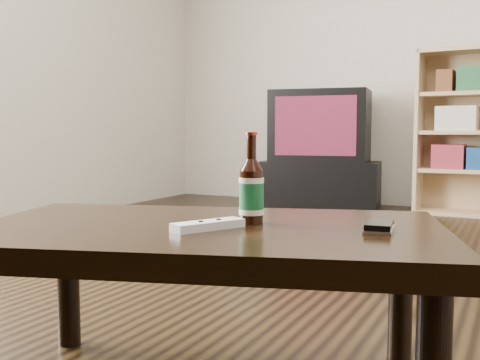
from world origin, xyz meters
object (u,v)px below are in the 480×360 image
at_px(tv_stand, 320,185).
at_px(coffee_table, 207,248).
at_px(phone, 379,227).
at_px(beer_bottle, 251,191).
at_px(bookshelf, 463,129).
at_px(tv, 320,126).
at_px(remote, 208,225).

bearing_deg(tv_stand, coffee_table, -84.22).
relative_size(coffee_table, phone, 10.15).
bearing_deg(beer_bottle, bookshelf, 86.98).
height_order(tv, bookshelf, bookshelf).
bearing_deg(coffee_table, phone, 14.94).
bearing_deg(tv, tv_stand, 90.00).
xyz_separation_m(tv, remote, (0.86, -3.38, -0.26)).
xyz_separation_m(tv_stand, tv, (0.00, -0.00, 0.48)).
xyz_separation_m(beer_bottle, remote, (-0.05, -0.12, -0.07)).
bearing_deg(beer_bottle, remote, -111.72).
relative_size(bookshelf, phone, 10.35).
relative_size(tv, remote, 4.84).
distance_m(tv, coffee_table, 3.45).
distance_m(tv_stand, tv, 0.48).
relative_size(tv, bookshelf, 0.67).
bearing_deg(bookshelf, beer_bottle, -90.77).
relative_size(tv_stand, tv, 1.15).
height_order(tv_stand, phone, phone).
bearing_deg(beer_bottle, coffee_table, -140.27).
height_order(tv_stand, tv, tv).
xyz_separation_m(bookshelf, phone, (0.12, -3.35, -0.23)).
distance_m(tv_stand, beer_bottle, 3.40).
height_order(beer_bottle, phone, beer_bottle).
xyz_separation_m(bookshelf, coffee_table, (-0.26, -3.45, -0.30)).
height_order(coffee_table, beer_bottle, beer_bottle).
relative_size(tv_stand, coffee_table, 0.79).
xyz_separation_m(bookshelf, beer_bottle, (-0.18, -3.38, -0.17)).
relative_size(tv_stand, remote, 5.54).
xyz_separation_m(coffee_table, remote, (0.03, -0.05, 0.06)).
bearing_deg(tv, remote, -83.88).
distance_m(tv_stand, coffee_table, 3.44).
bearing_deg(coffee_table, beer_bottle, 39.73).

